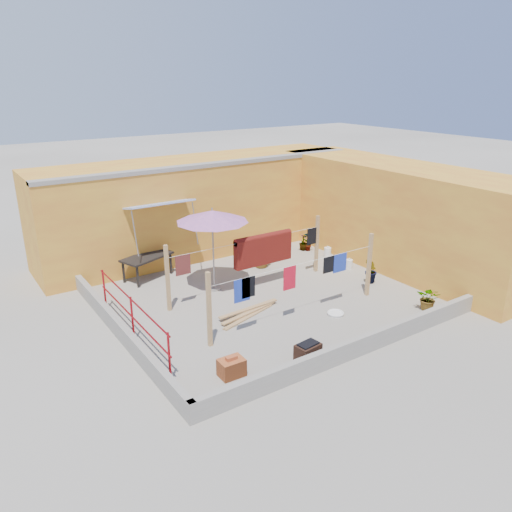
{
  "coord_description": "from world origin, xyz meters",
  "views": [
    {
      "loc": [
        -7.22,
        -10.28,
        5.77
      ],
      "look_at": [
        -0.1,
        0.3,
        1.18
      ],
      "focal_mm": 35.0,
      "sensor_mm": 36.0,
      "label": 1
    }
  ],
  "objects_px": {
    "patio_umbrella": "(212,217)",
    "water_jug_b": "(328,252)",
    "brazier": "(308,353)",
    "water_jug_a": "(349,264)",
    "outdoor_table": "(147,258)",
    "white_basin": "(336,313)",
    "brick_stack": "(232,367)",
    "plant_back_a": "(261,254)",
    "green_hose": "(258,255)"
  },
  "relations": [
    {
      "from": "green_hose",
      "to": "plant_back_a",
      "type": "relative_size",
      "value": 0.62
    },
    {
      "from": "brazier",
      "to": "plant_back_a",
      "type": "relative_size",
      "value": 0.68
    },
    {
      "from": "water_jug_a",
      "to": "outdoor_table",
      "type": "bearing_deg",
      "value": 153.34
    },
    {
      "from": "water_jug_b",
      "to": "plant_back_a",
      "type": "height_order",
      "value": "plant_back_a"
    },
    {
      "from": "brick_stack",
      "to": "water_jug_b",
      "type": "height_order",
      "value": "brick_stack"
    },
    {
      "from": "patio_umbrella",
      "to": "white_basin",
      "type": "height_order",
      "value": "patio_umbrella"
    },
    {
      "from": "patio_umbrella",
      "to": "brazier",
      "type": "relative_size",
      "value": 4.63
    },
    {
      "from": "green_hose",
      "to": "plant_back_a",
      "type": "bearing_deg",
      "value": -118.23
    },
    {
      "from": "water_jug_b",
      "to": "brick_stack",
      "type": "bearing_deg",
      "value": -146.17
    },
    {
      "from": "patio_umbrella",
      "to": "brick_stack",
      "type": "relative_size",
      "value": 5.0
    },
    {
      "from": "outdoor_table",
      "to": "brick_stack",
      "type": "relative_size",
      "value": 3.24
    },
    {
      "from": "brazier",
      "to": "water_jug_a",
      "type": "distance_m",
      "value": 5.87
    },
    {
      "from": "white_basin",
      "to": "water_jug_b",
      "type": "relative_size",
      "value": 1.17
    },
    {
      "from": "brazier",
      "to": "water_jug_b",
      "type": "relative_size",
      "value": 1.52
    },
    {
      "from": "patio_umbrella",
      "to": "water_jug_b",
      "type": "bearing_deg",
      "value": 3.36
    },
    {
      "from": "plant_back_a",
      "to": "white_basin",
      "type": "bearing_deg",
      "value": -95.32
    },
    {
      "from": "green_hose",
      "to": "patio_umbrella",
      "type": "bearing_deg",
      "value": -147.69
    },
    {
      "from": "outdoor_table",
      "to": "water_jug_b",
      "type": "distance_m",
      "value": 6.03
    },
    {
      "from": "patio_umbrella",
      "to": "green_hose",
      "type": "bearing_deg",
      "value": 32.31
    },
    {
      "from": "water_jug_a",
      "to": "water_jug_b",
      "type": "relative_size",
      "value": 0.92
    },
    {
      "from": "patio_umbrella",
      "to": "brazier",
      "type": "xyz_separation_m",
      "value": [
        -0.27,
        -4.53,
        -1.93
      ]
    },
    {
      "from": "patio_umbrella",
      "to": "brick_stack",
      "type": "xyz_separation_m",
      "value": [
        -1.88,
        -4.04,
        -1.97
      ]
    },
    {
      "from": "white_basin",
      "to": "plant_back_a",
      "type": "xyz_separation_m",
      "value": [
        0.36,
        3.91,
        0.38
      ]
    },
    {
      "from": "patio_umbrella",
      "to": "plant_back_a",
      "type": "xyz_separation_m",
      "value": [
        2.15,
        0.75,
        -1.75
      ]
    },
    {
      "from": "brick_stack",
      "to": "green_hose",
      "type": "bearing_deg",
      "value": 51.65
    },
    {
      "from": "water_jug_b",
      "to": "white_basin",
      "type": "bearing_deg",
      "value": -128.9
    },
    {
      "from": "water_jug_b",
      "to": "plant_back_a",
      "type": "xyz_separation_m",
      "value": [
        -2.41,
        0.48,
        0.25
      ]
    },
    {
      "from": "patio_umbrella",
      "to": "plant_back_a",
      "type": "height_order",
      "value": "patio_umbrella"
    },
    {
      "from": "patio_umbrella",
      "to": "green_hose",
      "type": "distance_m",
      "value": 3.78
    },
    {
      "from": "patio_umbrella",
      "to": "white_basin",
      "type": "bearing_deg",
      "value": -60.62
    },
    {
      "from": "patio_umbrella",
      "to": "water_jug_a",
      "type": "height_order",
      "value": "patio_umbrella"
    },
    {
      "from": "outdoor_table",
      "to": "brick_stack",
      "type": "xyz_separation_m",
      "value": [
        -0.63,
        -5.91,
        -0.45
      ]
    },
    {
      "from": "water_jug_a",
      "to": "plant_back_a",
      "type": "relative_size",
      "value": 0.41
    },
    {
      "from": "water_jug_a",
      "to": "water_jug_b",
      "type": "distance_m",
      "value": 1.23
    },
    {
      "from": "outdoor_table",
      "to": "brazier",
      "type": "relative_size",
      "value": 3.0
    },
    {
      "from": "outdoor_table",
      "to": "plant_back_a",
      "type": "distance_m",
      "value": 3.58
    },
    {
      "from": "brazier",
      "to": "green_hose",
      "type": "relative_size",
      "value": 1.1
    },
    {
      "from": "brick_stack",
      "to": "water_jug_a",
      "type": "height_order",
      "value": "brick_stack"
    },
    {
      "from": "green_hose",
      "to": "plant_back_a",
      "type": "height_order",
      "value": "plant_back_a"
    },
    {
      "from": "white_basin",
      "to": "water_jug_a",
      "type": "height_order",
      "value": "water_jug_a"
    },
    {
      "from": "white_basin",
      "to": "outdoor_table",
      "type": "bearing_deg",
      "value": 121.02
    },
    {
      "from": "patio_umbrella",
      "to": "water_jug_a",
      "type": "relative_size",
      "value": 7.62
    },
    {
      "from": "brick_stack",
      "to": "white_basin",
      "type": "bearing_deg",
      "value": 13.47
    },
    {
      "from": "water_jug_a",
      "to": "brazier",
      "type": "bearing_deg",
      "value": -142.43
    },
    {
      "from": "patio_umbrella",
      "to": "white_basin",
      "type": "relative_size",
      "value": 5.98
    },
    {
      "from": "outdoor_table",
      "to": "white_basin",
      "type": "bearing_deg",
      "value": -58.98
    },
    {
      "from": "patio_umbrella",
      "to": "brick_stack",
      "type": "bearing_deg",
      "value": -114.91
    },
    {
      "from": "green_hose",
      "to": "outdoor_table",
      "type": "bearing_deg",
      "value": 177.08
    },
    {
      "from": "brazier",
      "to": "water_jug_a",
      "type": "xyz_separation_m",
      "value": [
        4.65,
        3.58,
        -0.08
      ]
    },
    {
      "from": "patio_umbrella",
      "to": "green_hose",
      "type": "xyz_separation_m",
      "value": [
        2.64,
        1.67,
        -2.13
      ]
    }
  ]
}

